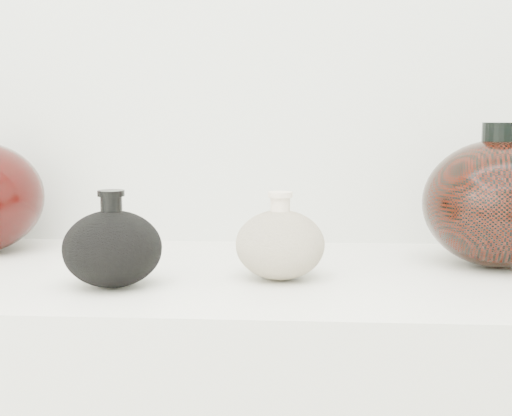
{
  "coord_description": "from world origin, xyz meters",
  "views": [
    {
      "loc": [
        0.1,
        -0.07,
        1.13
      ],
      "look_at": [
        0.03,
        0.92,
        1.0
      ],
      "focal_mm": 50.0,
      "sensor_mm": 36.0,
      "label": 1
    }
  ],
  "objects": [
    {
      "name": "cream_gourd_vase",
      "position": [
        0.06,
        0.91,
        0.95
      ],
      "size": [
        0.15,
        0.15,
        0.12
      ],
      "color": "beige",
      "rests_on": "display_counter"
    },
    {
      "name": "right_round_pot",
      "position": [
        0.39,
        1.01,
        1.0
      ],
      "size": [
        0.26,
        0.26,
        0.22
      ],
      "color": "black",
      "rests_on": "display_counter"
    },
    {
      "name": "black_gourd_vase",
      "position": [
        -0.16,
        0.85,
        0.95
      ],
      "size": [
        0.14,
        0.14,
        0.13
      ],
      "color": "black",
      "rests_on": "display_counter"
    }
  ]
}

